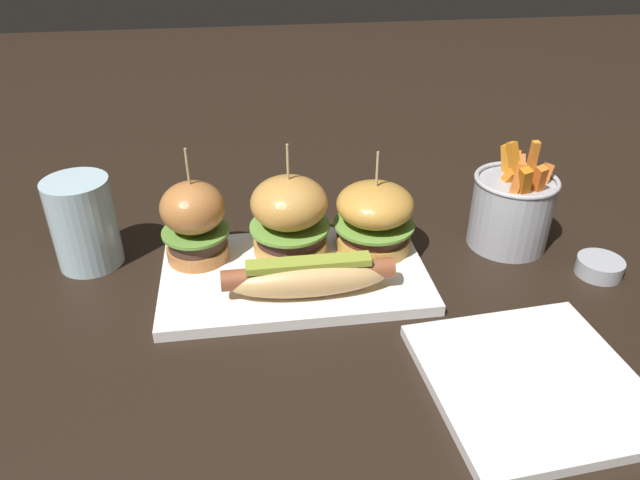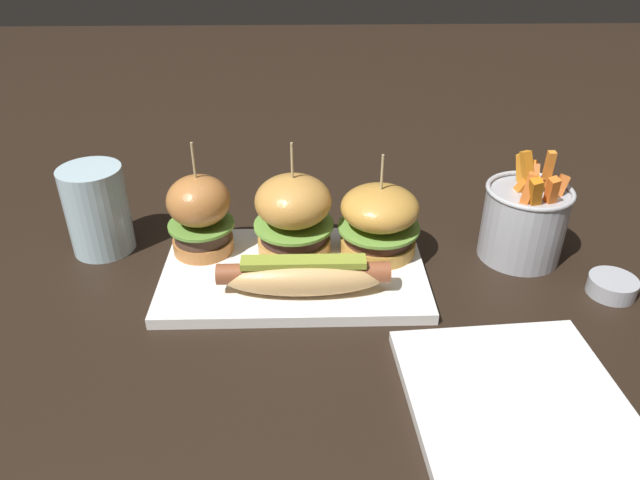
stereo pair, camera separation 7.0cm
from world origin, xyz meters
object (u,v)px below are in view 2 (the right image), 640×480
slider_right (379,220)px  water_glass (97,210)px  slider_center (292,214)px  side_plate (515,399)px  sauce_ramekin (612,286)px  slider_left (200,214)px  platter_main (294,273)px  fries_bucket (524,220)px  hot_dog (304,275)px

slider_right → water_glass: slider_right is taller
slider_center → side_plate: size_ratio=0.73×
water_glass → sauce_ramekin: bearing=-10.6°
slider_left → side_plate: 0.42m
platter_main → slider_center: 0.07m
platter_main → fries_bucket: (0.29, 0.04, 0.05)m
slider_center → slider_right: bearing=-3.3°
platter_main → side_plate: (0.21, -0.21, -0.00)m
slider_left → water_glass: 0.14m
platter_main → side_plate: size_ratio=1.61×
platter_main → hot_dog: size_ratio=1.63×
slider_right → side_plate: bearing=-67.7°
fries_bucket → water_glass: 0.55m
fries_bucket → water_glass: bearing=176.7°
slider_right → sauce_ramekin: (0.27, -0.08, -0.05)m
slider_right → sauce_ramekin: bearing=-16.7°
hot_dog → slider_left: 0.16m
fries_bucket → water_glass: size_ratio=1.24×
slider_right → fries_bucket: slider_right is taller
slider_center → fries_bucket: bearing=-0.2°
slider_left → slider_right: bearing=-1.9°
slider_left → sauce_ramekin: (0.49, -0.09, -0.06)m
platter_main → slider_center: size_ratio=2.20×
platter_main → slider_right: size_ratio=2.42×
water_glass → slider_left: bearing=-12.0°
platter_main → water_glass: water_glass is taller
slider_right → hot_dog: bearing=-137.5°
platter_main → fries_bucket: bearing=8.5°
platter_main → water_glass: bearing=163.5°
platter_main → slider_left: slider_left is taller
slider_left → slider_center: (0.12, -0.00, -0.00)m
sauce_ramekin → slider_right: bearing=163.3°
slider_left → sauce_ramekin: size_ratio=2.61×
platter_main → slider_left: (-0.12, 0.05, 0.06)m
sauce_ramekin → hot_dog: bearing=-179.0°
fries_bucket → sauce_ramekin: 0.13m
fries_bucket → side_plate: bearing=-108.0°
hot_dog → fries_bucket: (0.28, 0.09, 0.02)m
slider_center → side_plate: bearing=-50.5°
fries_bucket → water_glass: fries_bucket is taller
slider_center → slider_left: bearing=179.3°
fries_bucket → side_plate: size_ratio=0.72×
sauce_ramekin → side_plate: bearing=-134.7°
fries_bucket → slider_center: bearing=179.8°
side_plate → slider_left: bearing=141.6°
fries_bucket → sauce_ramekin: size_ratio=2.56×
platter_main → hot_dog: bearing=-76.0°
platter_main → side_plate: bearing=-45.3°
slider_center → water_glass: bearing=173.1°
platter_main → water_glass: 0.27m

